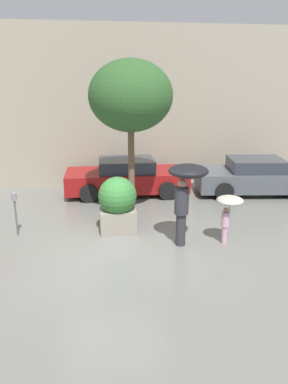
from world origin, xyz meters
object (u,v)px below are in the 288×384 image
Objects in this scene: parked_car_far at (255,177)px; person_adult at (186,184)px; parked_car_near at (127,177)px; parking_meter at (15,205)px; person_child at (229,205)px; street_tree at (131,96)px; planter_box at (118,203)px.

person_adult is at bearing 145.18° from parked_car_far.
parked_car_near is 4.75m from parking_meter.
parked_car_far is 8.44m from parking_meter.
parking_meter is at bearing 163.30° from person_child.
person_child is 5.54m from parking_meter.
parked_car_near and parked_car_far have the same top height.
person_adult reaches higher than parked_car_far.
parked_car_near is 3.67m from street_tree.
parking_meter is (-3.30, -3.41, 0.25)m from parked_car_near.
person_child is 0.28× the size of parked_car_near.
parking_meter is (-3.23, -1.23, -2.70)m from street_tree.
planter_box is 0.35× the size of parked_car_near.
street_tree is at bearing -179.97° from parked_car_near.
street_tree reaches higher than parking_meter.
person_child is (2.69, -1.16, 0.19)m from planter_box.
person_child is 0.27× the size of street_tree.
parking_meter is at bearing 152.28° from person_adult.
planter_box is at bearing 134.15° from person_adult.
parking_meter is at bearing -159.14° from street_tree.
planter_box is 1.23× the size of person_child.
street_tree is at bearing 101.50° from person_adult.
parked_car_far is (3.66, 4.02, -0.99)m from person_adult.
parking_meter is (-7.95, -2.81, 0.25)m from parked_car_far.
planter_box is at bearing 126.80° from parked_car_far.
street_tree reaches higher than planter_box.
planter_box is 3.10m from street_tree.
person_adult is 0.47× the size of parked_car_far.
parked_car_far is at bearing 29.27° from planter_box.
parked_car_near reaches higher than parking_meter.
parked_car_near is at bearing 80.42° from planter_box.
planter_box is 0.35× the size of parked_car_far.
parking_meter is at bearing 137.73° from parked_car_near.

